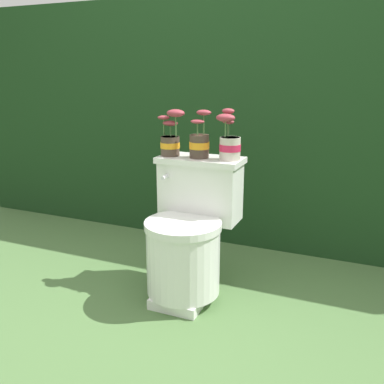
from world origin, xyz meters
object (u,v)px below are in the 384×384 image
(toilet, at_px, (189,235))
(potted_plant_middle, at_px, (229,142))
(potted_plant_left, at_px, (171,138))
(potted_plant_midleft, at_px, (199,142))

(toilet, xyz_separation_m, potted_plant_middle, (0.16, 0.15, 0.46))
(potted_plant_left, relative_size, potted_plant_middle, 0.96)
(toilet, bearing_deg, potted_plant_middle, 43.23)
(potted_plant_midleft, bearing_deg, potted_plant_middle, 3.12)
(toilet, distance_m, potted_plant_left, 0.51)
(potted_plant_middle, bearing_deg, toilet, -136.77)
(toilet, height_order, potted_plant_left, potted_plant_left)
(potted_plant_left, distance_m, potted_plant_midleft, 0.16)
(potted_plant_left, bearing_deg, potted_plant_middle, 2.60)
(potted_plant_left, height_order, potted_plant_midleft, same)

